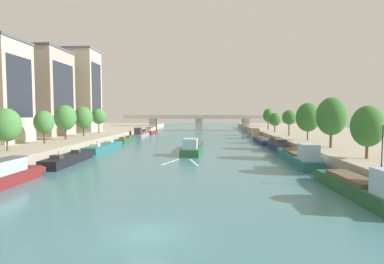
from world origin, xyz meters
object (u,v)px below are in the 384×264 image
object	(u,v)px
moored_boat_right_far	(254,135)
moored_boat_left_midway	(151,131)
tree_left_by_lamp	(99,116)
moored_boat_left_far	(126,140)
moored_boat_right_second	(363,187)
tree_right_midway	(268,115)
moored_boat_left_upstream	(141,134)
moored_boat_right_near	(277,145)
moored_boat_left_gap_after	(104,147)
lamppost_right_bank	(382,143)
moored_boat_right_lone	(263,141)
barge_midriver	(193,147)
tree_right_past_mid	(275,119)
tree_right_far	(289,117)
moored_boat_right_upstream	(299,157)
bridge_far	(199,121)
tree_right_distant	(308,117)
moored_boat_left_second	(69,159)
tree_left_far	(6,125)
tree_right_second	(368,126)
tree_left_midway	(83,118)
tree_right_by_lamp	(331,116)
moored_boat_left_lone	(1,176)
tree_left_distant	(44,122)
tree_left_nearest	(65,118)

from	to	relation	value
moored_boat_right_far	moored_boat_left_midway	bearing A→B (deg)	153.12
moored_boat_right_far	tree_left_by_lamp	distance (m)	44.98
moored_boat_left_far	moored_boat_right_second	xyz separation A→B (m)	(34.81, -50.46, 0.44)
moored_boat_right_far	tree_right_midway	size ratio (longest dim) A/B	1.77
moored_boat_left_upstream	moored_boat_right_near	distance (m)	46.95
moored_boat_left_gap_after	lamppost_right_bank	size ratio (longest dim) A/B	3.50
moored_boat_right_lone	tree_right_midway	distance (m)	25.47
barge_midriver	tree_left_by_lamp	world-z (taller)	tree_left_by_lamp
moored_boat_left_far	tree_right_past_mid	size ratio (longest dim) A/B	2.25
moored_boat_left_far	tree_right_far	size ratio (longest dim) A/B	2.00
moored_boat_right_upstream	tree_right_past_mid	size ratio (longest dim) A/B	3.06
tree_right_far	tree_left_by_lamp	bearing A→B (deg)	173.12
tree_right_past_mid	moored_boat_left_gap_after	bearing A→B (deg)	-145.20
moored_boat_left_gap_after	bridge_far	bearing A→B (deg)	75.58
moored_boat_left_upstream	tree_right_distant	xyz separation A→B (m)	(40.65, -30.67, 5.71)
moored_boat_left_second	tree_left_far	size ratio (longest dim) A/B	2.18
tree_right_second	tree_left_midway	bearing A→B (deg)	146.06
moored_boat_right_lone	tree_right_by_lamp	distance (m)	28.59
moored_boat_right_upstream	lamppost_right_bank	distance (m)	15.24
moored_boat_left_gap_after	tree_right_midway	xyz separation A→B (m)	(40.55, 40.13, 5.99)
moored_boat_left_second	tree_left_by_lamp	size ratio (longest dim) A/B	2.03
moored_boat_left_lone	tree_right_far	distance (m)	60.71
barge_midriver	moored_boat_left_upstream	xyz separation A→B (m)	(-17.82, 34.61, -0.05)
tree_left_far	moored_boat_left_upstream	bearing A→B (deg)	80.57
tree_right_distant	lamppost_right_bank	bearing A→B (deg)	-94.77
tree_right_midway	moored_boat_right_second	bearing A→B (deg)	-94.70
barge_midriver	moored_boat_left_gap_after	bearing A→B (deg)	173.86
moored_boat_right_lone	tree_right_distant	size ratio (longest dim) A/B	1.98
moored_boat_left_upstream	barge_midriver	bearing A→B (deg)	-62.75
moored_boat_left_lone	moored_boat_left_far	xyz separation A→B (m)	(-0.48, 48.31, -0.63)
moored_boat_left_midway	lamppost_right_bank	world-z (taller)	lamppost_right_bank
moored_boat_left_far	tree_right_midway	distance (m)	47.07
moored_boat_left_gap_after	moored_boat_right_lone	xyz separation A→B (m)	(34.56, 16.13, -0.06)
tree_right_by_lamp	moored_boat_left_far	bearing A→B (deg)	144.80
moored_boat_right_far	tree_left_distant	distance (m)	58.33
tree_left_nearest	moored_boat_left_midway	bearing A→B (deg)	80.30
barge_midriver	moored_boat_left_lone	xyz separation A→B (m)	(-17.89, -28.86, 0.23)
tree_left_midway	tree_right_midway	distance (m)	57.41
moored_boat_left_second	tree_left_distant	world-z (taller)	tree_left_distant
barge_midriver	moored_boat_right_far	distance (m)	37.65
moored_boat_left_gap_after	tree_right_second	world-z (taller)	tree_right_second
tree_left_distant	tree_left_midway	bearing A→B (deg)	89.81
moored_boat_left_far	lamppost_right_bank	size ratio (longest dim) A/B	2.71
tree_right_far	tree_right_past_mid	bearing A→B (deg)	91.99
moored_boat_right_near	moored_boat_right_lone	xyz separation A→B (m)	(-0.18, 15.36, -0.48)
tree_left_nearest	tree_left_midway	distance (m)	9.23
moored_boat_right_upstream	moored_boat_right_near	xyz separation A→B (m)	(0.35, 15.34, 0.05)
tree_right_by_lamp	moored_boat_left_second	bearing A→B (deg)	-172.55
moored_boat_right_near	bridge_far	size ratio (longest dim) A/B	0.18
tree_left_midway	tree_right_second	bearing A→B (deg)	-33.94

